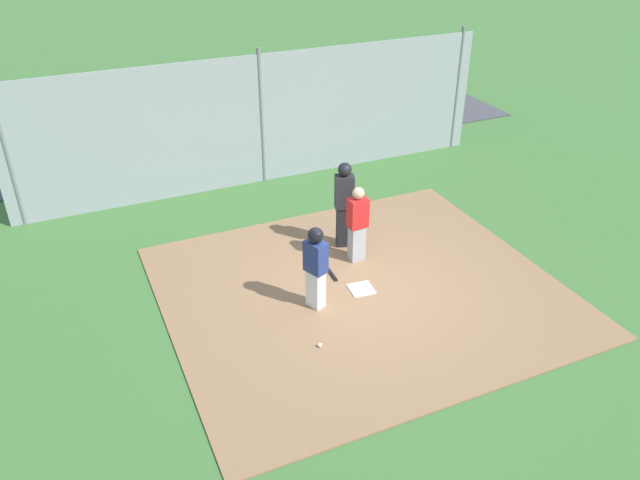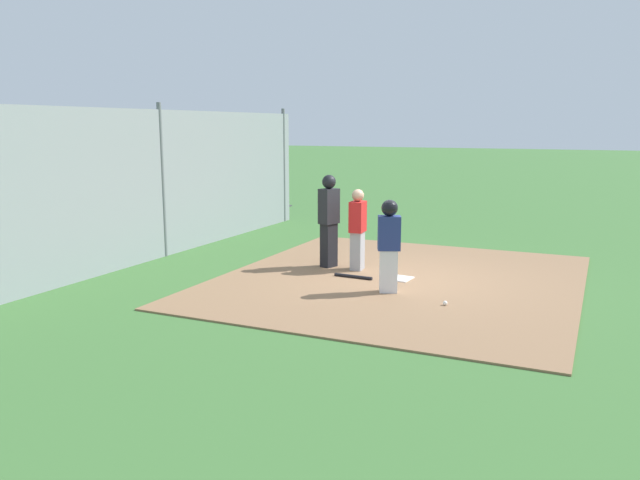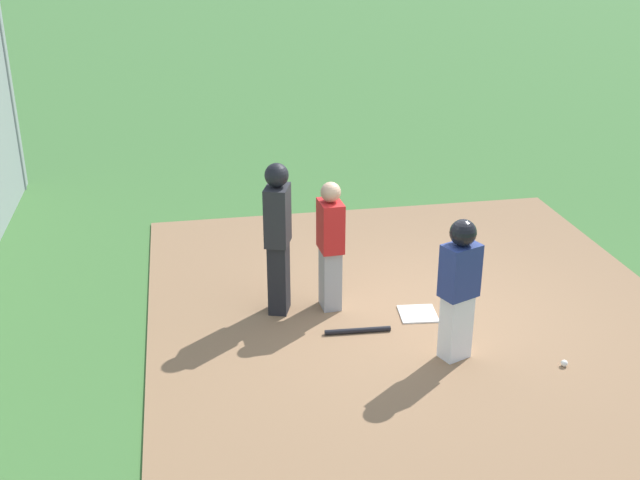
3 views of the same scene
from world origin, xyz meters
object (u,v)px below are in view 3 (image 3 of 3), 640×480
object	(u,v)px
home_plate	(418,314)
baseball_bat	(358,330)
runner	(459,282)
baseball	(564,363)
umpire	(278,235)
catcher	(330,244)

from	to	relation	value
home_plate	baseball_bat	xyz separation A→B (m)	(0.30, -0.81, 0.02)
runner	baseball_bat	distance (m)	1.44
home_plate	runner	xyz separation A→B (m)	(0.99, 0.11, 0.90)
runner	baseball_bat	size ratio (longest dim) A/B	2.09
runner	baseball	xyz separation A→B (m)	(0.41, 1.09, -0.87)
home_plate	baseball	distance (m)	1.84
home_plate	runner	size ratio (longest dim) A/B	0.27
home_plate	baseball	xyz separation A→B (m)	(1.39, 1.20, 0.03)
runner	baseball	distance (m)	1.46
runner	baseball_bat	world-z (taller)	runner
umpire	runner	xyz separation A→B (m)	(1.39, 1.73, -0.09)
catcher	baseball	xyz separation A→B (m)	(1.79, 2.20, -0.80)
catcher	baseball	bearing A→B (deg)	-42.51
catcher	runner	world-z (taller)	catcher
umpire	baseball_bat	distance (m)	1.45
catcher	baseball	size ratio (longest dim) A/B	21.73
umpire	baseball	distance (m)	3.48
umpire	baseball_bat	size ratio (longest dim) A/B	2.43
umpire	catcher	bearing A→B (deg)	17.88
umpire	runner	world-z (taller)	umpire
catcher	baseball_bat	xyz separation A→B (m)	(0.69, 0.19, -0.80)
runner	home_plate	bearing A→B (deg)	-15.99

